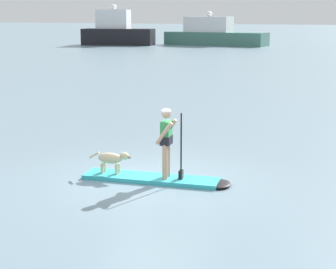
% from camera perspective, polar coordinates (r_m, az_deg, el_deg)
% --- Properties ---
extents(ground_plane, '(400.00, 400.00, 0.00)m').
position_cam_1_polar(ground_plane, '(13.00, -1.76, -4.74)').
color(ground_plane, slate).
extents(paddleboard, '(3.54, 1.18, 0.10)m').
position_cam_1_polar(paddleboard, '(12.92, -0.79, -4.61)').
color(paddleboard, '#33B2BF').
rests_on(paddleboard, ground_plane).
extents(person_paddler, '(0.64, 0.52, 1.62)m').
position_cam_1_polar(person_paddler, '(12.63, -0.11, -0.38)').
color(person_paddler, tan).
rests_on(person_paddler, paddleboard).
extents(dog, '(1.06, 0.30, 0.53)m').
position_cam_1_polar(dog, '(13.18, -5.77, -2.51)').
color(dog, '#CCB78C').
rests_on(dog, paddleboard).
extents(moored_boat_port, '(9.30, 4.60, 5.00)m').
position_cam_1_polar(moored_boat_port, '(70.86, -5.28, 10.47)').
color(moored_boat_port, black).
rests_on(moored_boat_port, ground_plane).
extents(moored_boat_far_port, '(13.16, 4.46, 4.16)m').
position_cam_1_polar(moored_boat_far_port, '(70.21, 4.70, 10.20)').
color(moored_boat_far_port, '#3F7266').
rests_on(moored_boat_far_port, ground_plane).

